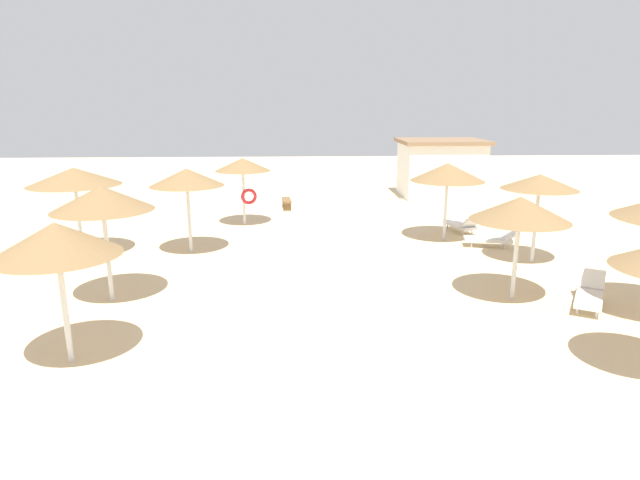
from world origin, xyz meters
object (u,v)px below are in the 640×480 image
Objects in this scene: parasol_0 at (448,172)px; parasol_6 at (243,165)px; parasol_7 at (102,199)px; lounger_1 at (590,294)px; parasol_5 at (187,177)px; lounger_2 at (492,239)px; parasol_8 at (520,209)px; bench_0 at (287,202)px; parasol_2 at (540,182)px; beach_cabana at (440,168)px; lounger_0 at (462,225)px; parasol_9 at (74,177)px; parasol_4 at (56,240)px.

parasol_0 reaches higher than parasol_6.
parasol_7 reaches higher than lounger_1.
parasol_6 is at bearing 70.69° from parasol_5.
parasol_6 is 0.93× the size of parasol_7.
parasol_7 is 13.46m from lounger_2.
bench_0 is at bearing 116.20° from parasol_8.
parasol_2 is at bearing -31.22° from parasol_6.
beach_cabana is at bearing 88.37° from lounger_1.
lounger_2 reaches higher than bench_0.
bench_0 is at bearing 143.66° from lounger_0.
parasol_6 is 7.00m from parasol_9.
parasol_5 is 11.12m from lounger_0.
parasol_5 is at bearing 153.19° from lounger_1.
parasol_0 is 9.66m from parasol_5.
lounger_2 is (1.46, -1.20, -2.32)m from parasol_0.
parasol_4 is 15.94m from lounger_0.
parasol_7 is 10.96m from parasol_8.
parasol_2 is 3.89m from parasol_8.
lounger_1 reaches higher than lounger_2.
parasol_5 is 1.03× the size of parasol_6.
parasol_7 is at bearing -148.76° from lounger_0.
lounger_0 is at bearing 13.11° from parasol_5.
parasol_6 is at bearing 130.67° from parasol_8.
parasol_0 reaches higher than lounger_0.
lounger_0 is at bearing 100.81° from lounger_2.
lounger_0 is at bearing 10.69° from parasol_9.
parasol_6 is (1.53, 4.37, -0.10)m from parasol_5.
parasol_9 is at bearing -144.10° from beach_cabana.
lounger_1 is (12.42, 2.51, -2.29)m from parasol_4.
parasol_6 is at bearing 72.89° from parasol_7.
parasol_4 is at bearing -84.98° from parasol_7.
parasol_0 reaches higher than parasol_4.
parasol_2 is at bearing -48.90° from bench_0.
lounger_1 is at bearing -26.81° from parasol_5.
lounger_0 is 0.99× the size of lounger_2.
parasol_4 is 8.35m from parasol_5.
parasol_9 is at bearing -131.27° from bench_0.
parasol_2 is 1.50× the size of lounger_0.
parasol_2 is 1.49× the size of lounger_2.
lounger_0 is 1.29× the size of bench_0.
parasol_6 is at bearing 78.90° from parasol_4.
parasol_8 is at bearing -121.15° from parasol_2.
beach_cabana is (2.38, 9.72, -1.02)m from parasol_0.
parasol_9 is (-3.73, -0.24, 0.09)m from parasol_5.
lounger_2 is (12.29, 4.90, -2.48)m from parasol_7.
parasol_4 is at bearing -104.88° from bench_0.
lounger_1 is 0.96× the size of lounger_2.
bench_0 is at bearing 75.12° from parasol_4.
parasol_0 is 13.39m from parasol_9.
lounger_1 is at bearing -4.81° from parasol_7.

